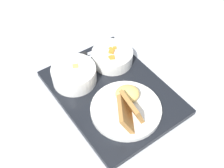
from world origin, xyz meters
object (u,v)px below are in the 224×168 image
bowl_soup (74,74)px  knife (82,55)px  bowl_salad (112,56)px  plate_main (127,107)px  spoon (91,56)px

bowl_soup → knife: size_ratio=0.74×
bowl_soup → bowl_salad: bearing=90.4°
plate_main → bowl_soup: bearing=-161.8°
bowl_salad → knife: bowl_salad is taller
knife → bowl_soup: bearing=-127.6°
bowl_soup → plate_main: (0.19, 0.06, -0.01)m
plate_main → spoon: (-0.25, 0.04, -0.01)m
bowl_salad → plate_main: 0.21m
plate_main → bowl_salad: bearing=156.1°
bowl_soup → plate_main: 0.21m
bowl_salad → plate_main: bearing=-23.9°
bowl_soup → knife: bowl_soup is taller
bowl_salad → plate_main: size_ratio=0.66×
bowl_salad → spoon: size_ratio=0.88×
bowl_soup → spoon: bearing=120.2°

